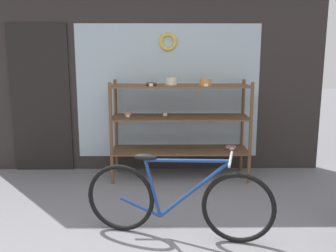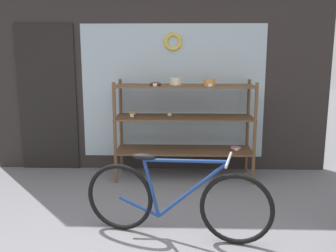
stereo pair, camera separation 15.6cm
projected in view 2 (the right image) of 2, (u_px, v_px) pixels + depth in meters
name	position (u px, v px, depth m)	size (l,w,h in m)	color
storefront_facade	(156.00, 57.00, 5.31)	(4.85, 0.13, 3.40)	#2D2826
display_case	(184.00, 118.00, 5.05)	(1.85, 0.56, 1.37)	brown
bicycle	(175.00, 200.00, 3.47)	(1.75, 0.56, 0.80)	black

